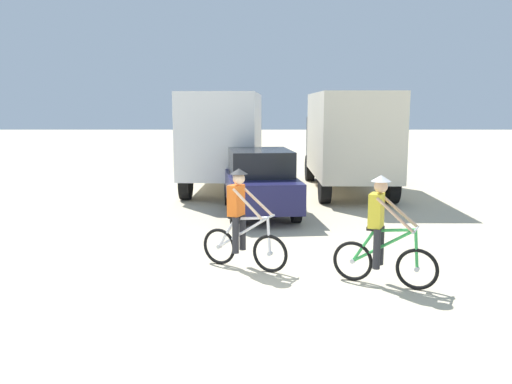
% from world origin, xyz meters
% --- Properties ---
extents(ground_plane, '(120.00, 120.00, 0.00)m').
position_xyz_m(ground_plane, '(0.00, 0.00, 0.00)').
color(ground_plane, beige).
extents(box_truck_avon_van, '(2.69, 6.86, 3.35)m').
position_xyz_m(box_truck_avon_van, '(-0.70, 11.29, 1.87)').
color(box_truck_avon_van, white).
rests_on(box_truck_avon_van, ground).
extents(box_truck_cream_rv, '(2.45, 6.77, 3.35)m').
position_xyz_m(box_truck_cream_rv, '(3.51, 10.70, 1.87)').
color(box_truck_cream_rv, beige).
rests_on(box_truck_cream_rv, ground).
extents(sedan_parked, '(2.20, 4.36, 1.76)m').
position_xyz_m(sedan_parked, '(0.49, 6.86, 0.88)').
color(sedan_parked, '#1E1E4C').
rests_on(sedan_parked, ground).
extents(cyclist_orange_shirt, '(1.56, 0.88, 1.82)m').
position_xyz_m(cyclist_orange_shirt, '(0.12, 1.89, 0.85)').
color(cyclist_orange_shirt, black).
rests_on(cyclist_orange_shirt, ground).
extents(cyclist_cowboy_hat, '(1.59, 0.85, 1.82)m').
position_xyz_m(cyclist_cowboy_hat, '(2.43, 0.96, 0.85)').
color(cyclist_cowboy_hat, black).
rests_on(cyclist_cowboy_hat, ground).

